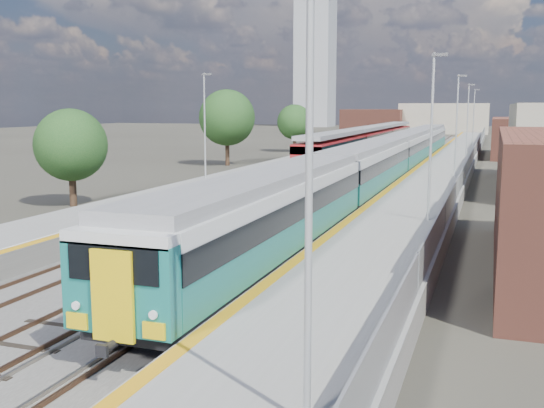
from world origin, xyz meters
The scene contains 11 objects.
ground centered at (0.00, 50.00, 0.00)m, with size 320.00×320.00×0.00m, color #47443A.
ballast_bed centered at (-2.25, 52.50, 0.03)m, with size 10.50×155.00×0.06m, color #565451.
tracks centered at (-1.65, 54.18, 0.11)m, with size 8.96×160.00×0.17m.
platform_right centered at (5.28, 52.49, 0.54)m, with size 4.70×155.00×8.52m.
platform_left centered at (-9.05, 52.49, 0.52)m, with size 4.30×155.00×8.52m.
buildings centered at (-18.12, 138.60, 10.70)m, with size 72.00×185.50×40.00m.
green_train centered at (1.50, 43.96, 2.21)m, with size 2.85×79.33×3.14m.
red_train centered at (-5.50, 72.48, 2.12)m, with size 2.84×57.70×3.59m.
tree_a centered at (-15.42, 25.71, 3.82)m, with size 4.48×4.48×6.07m.
tree_b centered at (-17.34, 54.68, 5.04)m, with size 5.90×5.90×8.00m.
tree_c centered at (-16.75, 76.87, 4.10)m, with size 4.81×4.81×6.52m.
Camera 1 is at (9.26, -7.38, 6.15)m, focal length 42.00 mm.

